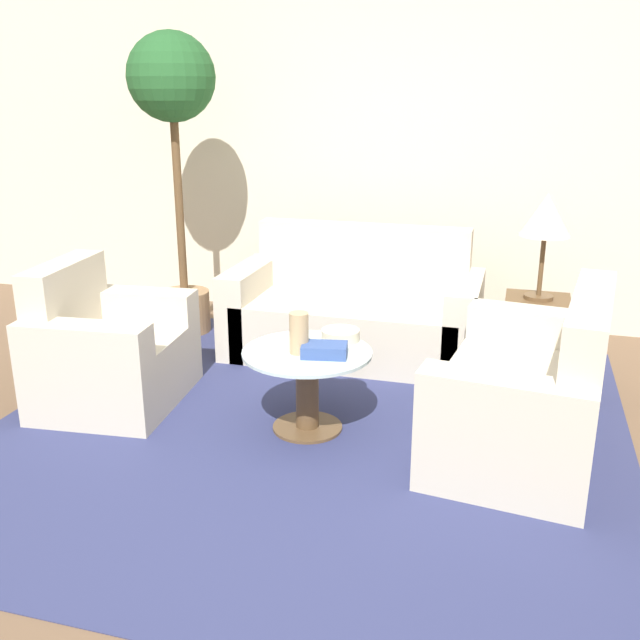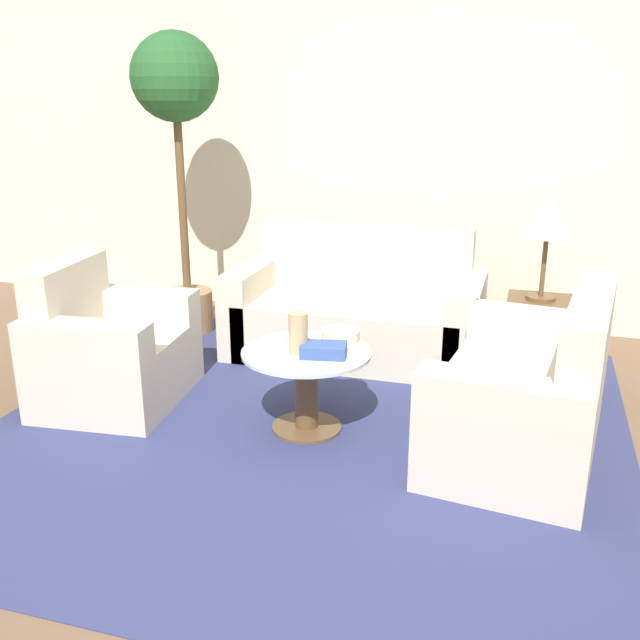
{
  "view_description": "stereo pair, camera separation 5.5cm",
  "coord_description": "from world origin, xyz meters",
  "views": [
    {
      "loc": [
        0.93,
        -2.7,
        1.77
      ],
      "look_at": [
        -0.1,
        0.93,
        0.55
      ],
      "focal_mm": 40.0,
      "sensor_mm": 36.0,
      "label": 1
    },
    {
      "loc": [
        0.99,
        -2.68,
        1.77
      ],
      "look_at": [
        -0.1,
        0.93,
        0.55
      ],
      "focal_mm": 40.0,
      "sensor_mm": 36.0,
      "label": 2
    }
  ],
  "objects": [
    {
      "name": "table_lamp",
      "position": [
        1.08,
        1.81,
        1.03
      ],
      "size": [
        0.31,
        0.31,
        0.66
      ],
      "color": "brown",
      "rests_on": "side_table"
    },
    {
      "name": "rug",
      "position": [
        -0.1,
        0.68,
        0.0
      ],
      "size": [
        3.39,
        3.34,
        0.01
      ],
      "color": "navy",
      "rests_on": "ground_plane"
    },
    {
      "name": "loveseat",
      "position": [
        1.07,
        0.78,
        0.28
      ],
      "size": [
        0.92,
        1.37,
        0.85
      ],
      "rotation": [
        0.0,
        0.0,
        -1.7
      ],
      "color": "beige",
      "rests_on": "ground_plane"
    },
    {
      "name": "bowl",
      "position": [
        0.03,
        0.89,
        0.49
      ],
      "size": [
        0.21,
        0.21,
        0.06
      ],
      "color": "beige",
      "rests_on": "coffee_table"
    },
    {
      "name": "side_table",
      "position": [
        1.08,
        1.81,
        0.26
      ],
      "size": [
        0.4,
        0.4,
        0.52
      ],
      "color": "brown",
      "rests_on": "ground_plane"
    },
    {
      "name": "vase",
      "position": [
        -0.13,
        0.64,
        0.57
      ],
      "size": [
        0.1,
        0.1,
        0.22
      ],
      "color": "tan",
      "rests_on": "coffee_table"
    },
    {
      "name": "sofa_main",
      "position": [
        -0.13,
        1.93,
        0.28
      ],
      "size": [
        1.71,
        0.8,
        0.87
      ],
      "color": "beige",
      "rests_on": "ground_plane"
    },
    {
      "name": "book_stack",
      "position": [
        0.01,
        0.63,
        0.49
      ],
      "size": [
        0.26,
        0.19,
        0.06
      ],
      "rotation": [
        0.0,
        0.0,
        0.18
      ],
      "color": "#334C8C",
      "rests_on": "coffee_table"
    },
    {
      "name": "ground_plane",
      "position": [
        0.0,
        0.0,
        0.0
      ],
      "size": [
        14.0,
        14.0,
        0.0
      ],
      "primitive_type": "plane",
      "color": "brown"
    },
    {
      "name": "armchair",
      "position": [
        -1.35,
        0.72,
        0.28
      ],
      "size": [
        0.81,
        0.95,
        0.83
      ],
      "rotation": [
        0.0,
        0.0,
        1.66
      ],
      "color": "beige",
      "rests_on": "ground_plane"
    },
    {
      "name": "potted_plant",
      "position": [
        -1.48,
        2.02,
        1.58
      ],
      "size": [
        0.61,
        0.61,
        2.16
      ],
      "color": "#93704C",
      "rests_on": "ground_plane"
    },
    {
      "name": "coffee_table",
      "position": [
        -0.1,
        0.68,
        0.29
      ],
      "size": [
        0.69,
        0.69,
        0.46
      ],
      "color": "brown",
      "rests_on": "ground_plane"
    },
    {
      "name": "wall_back",
      "position": [
        0.0,
        2.84,
        1.3
      ],
      "size": [
        10.0,
        0.06,
        2.6
      ],
      "color": "beige",
      "rests_on": "ground_plane"
    }
  ]
}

